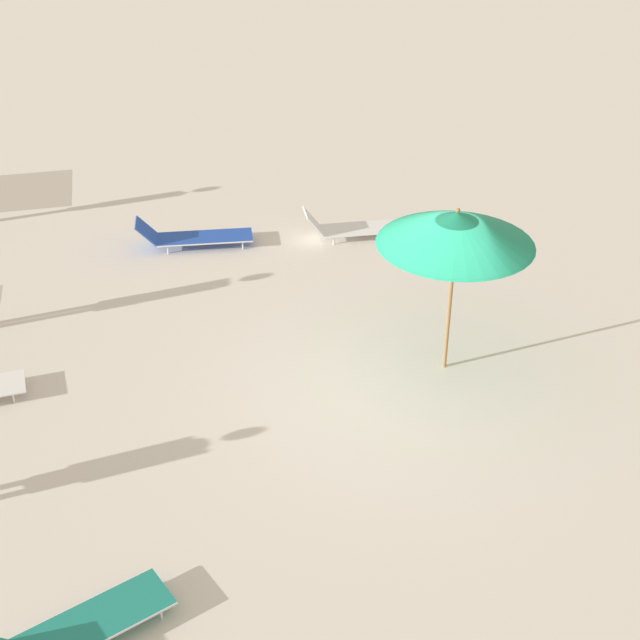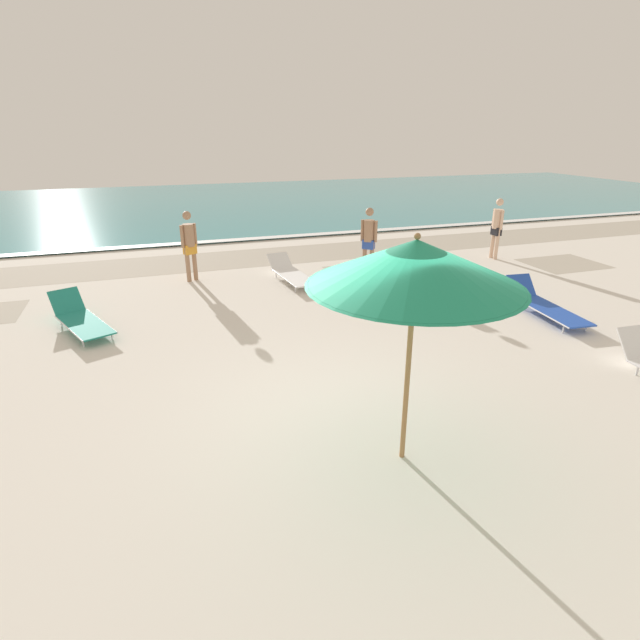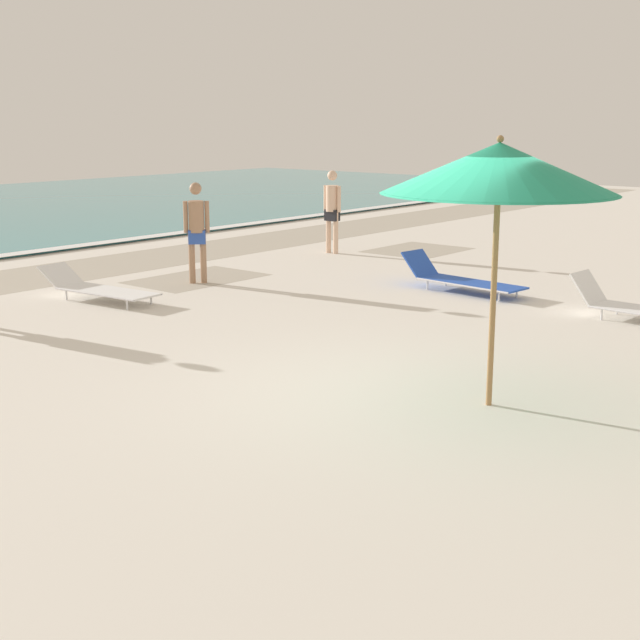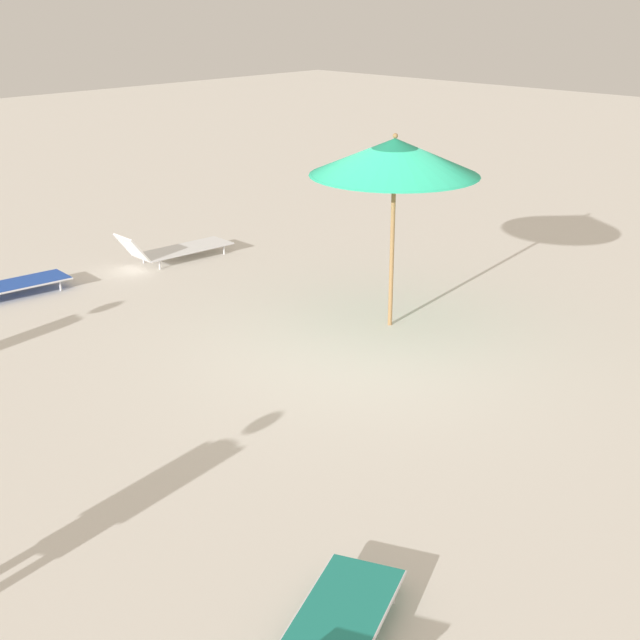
{
  "view_description": "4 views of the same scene",
  "coord_description": "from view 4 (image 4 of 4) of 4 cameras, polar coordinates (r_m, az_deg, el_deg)",
  "views": [
    {
      "loc": [
        -10.46,
        3.62,
        7.9
      ],
      "look_at": [
        0.42,
        1.12,
        1.05
      ],
      "focal_mm": 50.0,
      "sensor_mm": 36.0,
      "label": 1
    },
    {
      "loc": [
        -2.23,
        -5.25,
        3.7
      ],
      "look_at": [
        0.04,
        1.46,
        0.94
      ],
      "focal_mm": 28.0,
      "sensor_mm": 36.0,
      "label": 2
    },
    {
      "loc": [
        -7.47,
        -5.06,
        2.86
      ],
      "look_at": [
        -0.32,
        0.88,
        0.75
      ],
      "focal_mm": 50.0,
      "sensor_mm": 36.0,
      "label": 3
    },
    {
      "loc": [
        -7.2,
        8.34,
        4.5
      ],
      "look_at": [
        -0.12,
        1.01,
        0.68
      ],
      "focal_mm": 50.0,
      "sensor_mm": 36.0,
      "label": 4
    }
  ],
  "objects": [
    {
      "name": "ground_plane",
      "position": [
        11.93,
        2.93,
        -2.06
      ],
      "size": [
        60.0,
        60.0,
        0.16
      ],
      "color": "silver"
    },
    {
      "name": "beach_umbrella",
      "position": [
        12.05,
        4.8,
        10.33
      ],
      "size": [
        2.3,
        2.3,
        2.7
      ],
      "color": "#9E7547",
      "rests_on": "ground_plane"
    },
    {
      "name": "sun_lounger_near_water_right",
      "position": [
        15.77,
        -9.36,
        4.52
      ],
      "size": [
        0.73,
        2.12,
        0.62
      ],
      "rotation": [
        0.0,
        0.0,
        -0.06
      ],
      "color": "white",
      "rests_on": "ground_plane"
    }
  ]
}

